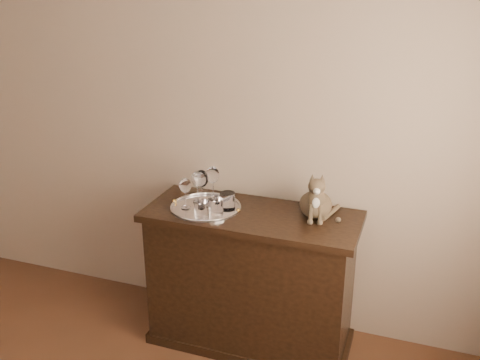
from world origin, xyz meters
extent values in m
cube|color=tan|center=(0.00, 2.25, 1.35)|extent=(4.00, 0.10, 2.70)
cylinder|color=white|center=(0.34, 1.91, 0.85)|extent=(0.40, 0.40, 0.01)
cylinder|color=white|center=(0.43, 1.85, 0.90)|extent=(0.08, 0.08, 0.09)
cylinder|color=white|center=(0.36, 1.79, 0.90)|extent=(0.08, 0.08, 0.09)
cylinder|color=white|center=(0.46, 1.93, 0.91)|extent=(0.09, 0.09, 0.10)
camera|label=1|loc=(1.45, -0.63, 2.07)|focal=40.00mm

